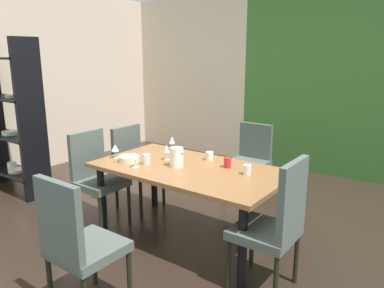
# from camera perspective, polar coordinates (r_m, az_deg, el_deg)

# --- Properties ---
(ground_plane) EXTENTS (5.90, 5.69, 0.02)m
(ground_plane) POSITION_cam_1_polar(r_m,az_deg,el_deg) (3.91, -4.15, -12.95)
(ground_plane) COLOR black
(back_panel_interior) EXTENTS (2.33, 0.10, 2.66)m
(back_panel_interior) POSITION_cam_1_polar(r_m,az_deg,el_deg) (6.80, -0.55, 10.26)
(back_panel_interior) COLOR beige
(back_panel_interior) RESTS_ON ground_plane
(garden_window_panel) EXTENTS (3.57, 0.10, 2.66)m
(garden_window_panel) POSITION_cam_1_polar(r_m,az_deg,el_deg) (5.57, 24.86, 8.22)
(garden_window_panel) COLOR #386D2C
(garden_window_panel) RESTS_ON ground_plane
(left_interior_panel) EXTENTS (0.10, 5.69, 2.66)m
(left_interior_panel) POSITION_cam_1_polar(r_m,az_deg,el_deg) (5.83, -26.96, 8.20)
(left_interior_panel) COLOR beige
(left_interior_panel) RESTS_ON ground_plane
(dining_table) EXTENTS (1.77, 0.97, 0.72)m
(dining_table) POSITION_cam_1_polar(r_m,az_deg,el_deg) (3.48, -0.49, -4.75)
(dining_table) COLOR #8F5E37
(dining_table) RESTS_ON ground_plane
(chair_right_near) EXTENTS (0.44, 0.44, 1.03)m
(chair_right_near) POSITION_cam_1_polar(r_m,az_deg,el_deg) (2.82, 12.67, -11.51)
(chair_right_near) COLOR #4B554D
(chair_right_near) RESTS_ON ground_plane
(chair_left_far) EXTENTS (0.44, 0.44, 0.93)m
(chair_left_far) POSITION_cam_1_polar(r_m,az_deg,el_deg) (4.33, -8.76, -2.81)
(chair_left_far) COLOR #4B554D
(chair_left_far) RESTS_ON ground_plane
(chair_head_far) EXTENTS (0.44, 0.45, 0.91)m
(chair_head_far) POSITION_cam_1_polar(r_m,az_deg,el_deg) (4.58, 8.88, -2.01)
(chair_head_far) COLOR #4B554D
(chair_head_far) RESTS_ON ground_plane
(chair_left_near) EXTENTS (0.44, 0.44, 0.96)m
(chair_left_near) POSITION_cam_1_polar(r_m,az_deg,el_deg) (3.98, -14.47, -4.44)
(chair_left_near) COLOR #4B554D
(chair_left_near) RESTS_ON ground_plane
(chair_head_near) EXTENTS (0.44, 0.44, 0.99)m
(chair_head_near) POSITION_cam_1_polar(r_m,az_deg,el_deg) (2.65, -17.16, -13.93)
(chair_head_near) COLOR #4B554D
(chair_head_near) RESTS_ON ground_plane
(display_shelf) EXTENTS (1.04, 0.35, 1.92)m
(display_shelf) POSITION_cam_1_polar(r_m,az_deg,el_deg) (5.20, -26.02, 3.51)
(display_shelf) COLOR black
(display_shelf) RESTS_ON ground_plane
(wine_glass_west) EXTENTS (0.07, 0.07, 0.16)m
(wine_glass_west) POSITION_cam_1_polar(r_m,az_deg,el_deg) (4.01, -3.08, 0.56)
(wine_glass_west) COLOR silver
(wine_glass_west) RESTS_ON dining_table
(wine_glass_north) EXTENTS (0.08, 0.08, 0.14)m
(wine_glass_north) POSITION_cam_1_polar(r_m,az_deg,el_deg) (3.80, -11.66, -0.62)
(wine_glass_north) COLOR silver
(wine_glass_north) RESTS_ON dining_table
(wine_glass_near_window) EXTENTS (0.07, 0.07, 0.15)m
(wine_glass_near_window) POSITION_cam_1_polar(r_m,az_deg,el_deg) (3.45, -8.68, -1.85)
(wine_glass_near_window) COLOR silver
(wine_glass_near_window) RESTS_ON dining_table
(wine_glass_near_shelf) EXTENTS (0.06, 0.06, 0.15)m
(wine_glass_near_shelf) POSITION_cam_1_polar(r_m,az_deg,el_deg) (3.67, -3.91, -0.75)
(wine_glass_near_shelf) COLOR silver
(wine_glass_near_shelf) RESTS_ON dining_table
(serving_bowl_east) EXTENTS (0.20, 0.20, 0.05)m
(serving_bowl_east) POSITION_cam_1_polar(r_m,az_deg,el_deg) (3.67, -9.56, -2.22)
(serving_bowl_east) COLOR beige
(serving_bowl_east) RESTS_ON dining_table
(cup_rear) EXTENTS (0.07, 0.07, 0.09)m
(cup_rear) POSITION_cam_1_polar(r_m,az_deg,el_deg) (3.44, 5.43, -2.84)
(cup_rear) COLOR red
(cup_rear) RESTS_ON dining_table
(cup_left) EXTENTS (0.08, 0.08, 0.10)m
(cup_left) POSITION_cam_1_polar(r_m,az_deg,el_deg) (3.55, -6.99, -2.33)
(cup_left) COLOR beige
(cup_left) RESTS_ON dining_table
(cup_south) EXTENTS (0.07, 0.07, 0.09)m
(cup_south) POSITION_cam_1_polar(r_m,az_deg,el_deg) (3.27, 8.40, -3.91)
(cup_south) COLOR silver
(cup_south) RESTS_ON dining_table
(cup_right) EXTENTS (0.08, 0.08, 0.08)m
(cup_right) POSITION_cam_1_polar(r_m,az_deg,el_deg) (3.67, 2.68, -1.84)
(cup_right) COLOR white
(cup_right) RESTS_ON dining_table
(pitcher_corner) EXTENTS (0.14, 0.12, 0.18)m
(pitcher_corner) POSITION_cam_1_polar(r_m,az_deg,el_deg) (3.44, -2.32, -2.00)
(pitcher_corner) COLOR white
(pitcher_corner) RESTS_ON dining_table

